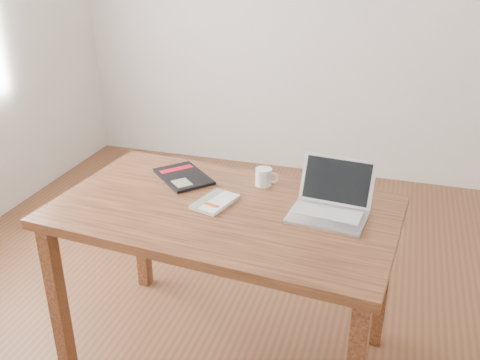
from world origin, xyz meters
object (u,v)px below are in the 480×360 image
(desk, at_px, (224,227))
(laptop, at_px, (331,204))
(black_guidebook, at_px, (183,176))
(coffee_mug, at_px, (264,177))
(white_guidebook, at_px, (215,202))

(desk, xyz_separation_m, laptop, (0.41, 0.08, 0.13))
(desk, bearing_deg, black_guidebook, 145.68)
(black_guidebook, relative_size, coffee_mug, 3.13)
(desk, bearing_deg, white_guidebook, 160.74)
(laptop, bearing_deg, black_guidebook, 174.14)
(black_guidebook, height_order, coffee_mug, coffee_mug)
(black_guidebook, bearing_deg, coffee_mug, -41.73)
(coffee_mug, bearing_deg, laptop, -32.34)
(desk, relative_size, laptop, 4.49)
(desk, height_order, coffee_mug, coffee_mug)
(black_guidebook, bearing_deg, laptop, -58.87)
(black_guidebook, distance_m, coffee_mug, 0.37)
(white_guidebook, height_order, coffee_mug, coffee_mug)
(white_guidebook, relative_size, laptop, 0.70)
(white_guidebook, height_order, laptop, laptop)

